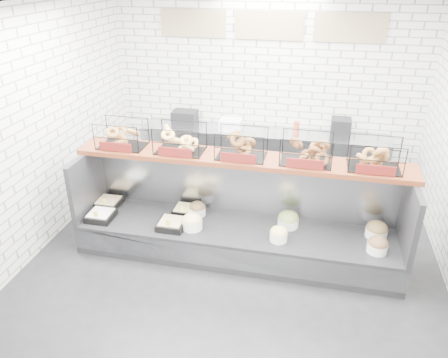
# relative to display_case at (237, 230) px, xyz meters

# --- Properties ---
(ground) EXTENTS (5.50, 5.50, 0.00)m
(ground) POSITION_rel_display_case_xyz_m (-0.00, -0.35, -0.32)
(ground) COLOR black
(ground) RESTS_ON ground
(room_shell) EXTENTS (5.02, 5.51, 3.01)m
(room_shell) POSITION_rel_display_case_xyz_m (-0.00, 0.26, 1.73)
(room_shell) COLOR silver
(room_shell) RESTS_ON ground
(display_case) EXTENTS (4.00, 0.90, 1.20)m
(display_case) POSITION_rel_display_case_xyz_m (0.00, 0.00, 0.00)
(display_case) COLOR black
(display_case) RESTS_ON ground
(bagel_shelf) EXTENTS (4.10, 0.50, 0.40)m
(bagel_shelf) POSITION_rel_display_case_xyz_m (0.00, 0.17, 1.06)
(bagel_shelf) COLOR #4E2010
(bagel_shelf) RESTS_ON display_case
(prep_counter) EXTENTS (4.00, 0.60, 1.20)m
(prep_counter) POSITION_rel_display_case_xyz_m (-0.01, 2.08, 0.14)
(prep_counter) COLOR #93969B
(prep_counter) RESTS_ON ground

